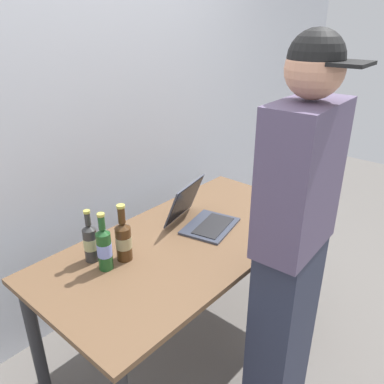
# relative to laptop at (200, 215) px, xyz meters

# --- Properties ---
(ground_plane) EXTENTS (8.00, 8.00, 0.00)m
(ground_plane) POSITION_rel_laptop_xyz_m (-0.15, -0.05, -0.80)
(ground_plane) COLOR slate
(ground_plane) RESTS_ON ground
(desk) EXTENTS (1.58, 0.77, 0.74)m
(desk) POSITION_rel_laptop_xyz_m (-0.15, -0.05, -0.16)
(desk) COLOR brown
(desk) RESTS_ON ground
(laptop) EXTENTS (0.36, 0.38, 0.24)m
(laptop) POSITION_rel_laptop_xyz_m (0.00, 0.00, 0.00)
(laptop) COLOR #383D4C
(laptop) RESTS_ON desk
(beer_bottle_green) EXTENTS (0.08, 0.08, 0.28)m
(beer_bottle_green) POSITION_rel_laptop_xyz_m (-0.48, 0.05, 0.05)
(beer_bottle_green) COLOR #472B14
(beer_bottle_green) RESTS_ON desk
(beer_bottle_brown) EXTENTS (0.07, 0.07, 0.26)m
(beer_bottle_brown) POSITION_rel_laptop_xyz_m (-0.59, 0.16, 0.04)
(beer_bottle_brown) COLOR #333333
(beer_bottle_brown) RESTS_ON desk
(beer_bottle_dark) EXTENTS (0.07, 0.07, 0.28)m
(beer_bottle_dark) POSITION_rel_laptop_xyz_m (-0.59, 0.06, 0.05)
(beer_bottle_dark) COLOR #1E5123
(beer_bottle_dark) RESTS_ON desk
(person_figure) EXTENTS (0.40, 0.29, 1.76)m
(person_figure) POSITION_rel_laptop_xyz_m (-0.15, -0.62, 0.11)
(person_figure) COLOR #2D3347
(person_figure) RESTS_ON ground
(back_wall) EXTENTS (6.00, 0.10, 2.60)m
(back_wall) POSITION_rel_laptop_xyz_m (-0.15, 0.71, 0.50)
(back_wall) COLOR silver
(back_wall) RESTS_ON ground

